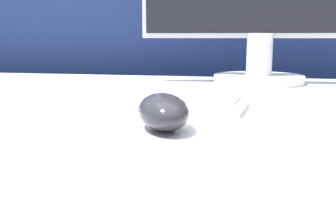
{
  "coord_description": "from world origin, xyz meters",
  "views": [
    {
      "loc": [
        0.12,
        -0.64,
        0.85
      ],
      "look_at": [
        0.03,
        -0.13,
        0.76
      ],
      "focal_mm": 42.0,
      "sensor_mm": 36.0,
      "label": 1
    }
  ],
  "objects": [
    {
      "name": "keyboard",
      "position": [
        -0.06,
        0.0,
        0.75
      ],
      "size": [
        0.39,
        0.17,
        0.02
      ],
      "rotation": [
        0.0,
        0.0,
        -0.13
      ],
      "color": "silver",
      "rests_on": "desk"
    },
    {
      "name": "computer_mouse_near",
      "position": [
        0.03,
        -0.16,
        0.76
      ],
      "size": [
        0.1,
        0.13,
        0.04
      ],
      "rotation": [
        0.0,
        0.0,
        0.36
      ],
      "color": "#232328",
      "rests_on": "desk"
    },
    {
      "name": "partition_panel",
      "position": [
        0.0,
        0.62,
        0.55
      ],
      "size": [
        5.0,
        0.03,
        1.1
      ],
      "color": "navy",
      "rests_on": "ground_plane"
    }
  ]
}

